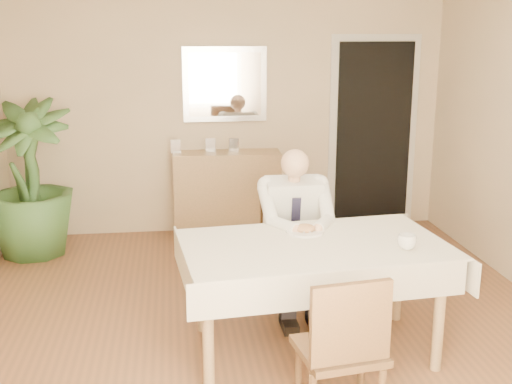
{
  "coord_description": "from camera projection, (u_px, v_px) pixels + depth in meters",
  "views": [
    {
      "loc": [
        -0.6,
        -4.13,
        2.1
      ],
      "look_at": [
        0.0,
        0.35,
        0.95
      ],
      "focal_mm": 45.0,
      "sensor_mm": 36.0,
      "label": 1
    }
  ],
  "objects": [
    {
      "name": "plate",
      "position": [
        305.0,
        231.0,
        4.37
      ],
      "size": [
        0.26,
        0.26,
        0.02
      ],
      "primitive_type": "cylinder",
      "color": "white",
      "rests_on": "dining_table"
    },
    {
      "name": "photo_frame_left",
      "position": [
        176.0,
        146.0,
        6.5
      ],
      "size": [
        0.1,
        0.02,
        0.14
      ],
      "primitive_type": "cube",
      "color": "silver",
      "rests_on": "sideboard"
    },
    {
      "name": "food",
      "position": [
        305.0,
        228.0,
        4.37
      ],
      "size": [
        0.14,
        0.14,
        0.06
      ],
      "primitive_type": "ellipsoid",
      "color": "olive",
      "rests_on": "dining_table"
    },
    {
      "name": "chair_far",
      "position": [
        289.0,
        235.0,
        5.06
      ],
      "size": [
        0.47,
        0.47,
        0.93
      ],
      "rotation": [
        0.0,
        0.0,
        0.07
      ],
      "color": "#462C16",
      "rests_on": "ground"
    },
    {
      "name": "chair_near",
      "position": [
        344.0,
        346.0,
        3.33
      ],
      "size": [
        0.48,
        0.48,
        0.9
      ],
      "rotation": [
        0.0,
        0.0,
        0.14
      ],
      "color": "#462C16",
      "rests_on": "ground"
    },
    {
      "name": "mirror",
      "position": [
        225.0,
        84.0,
        6.55
      ],
      "size": [
        0.86,
        0.04,
        0.76
      ],
      "color": "silver",
      "rests_on": "room"
    },
    {
      "name": "doorway",
      "position": [
        373.0,
        135.0,
        6.88
      ],
      "size": [
        0.96,
        0.07,
        2.1
      ],
      "color": "beige",
      "rests_on": "ground"
    },
    {
      "name": "potted_palm",
      "position": [
        29.0,
        179.0,
        6.0
      ],
      "size": [
        0.96,
        0.96,
        1.47
      ],
      "primitive_type": "imported",
      "rotation": [
        0.0,
        0.0,
        -0.17
      ],
      "color": "#305325",
      "rests_on": "ground"
    },
    {
      "name": "dining_table",
      "position": [
        314.0,
        256.0,
        4.18
      ],
      "size": [
        1.81,
        1.17,
        0.75
      ],
      "rotation": [
        0.0,
        0.0,
        0.09
      ],
      "color": "#A57E51",
      "rests_on": "ground"
    },
    {
      "name": "room",
      "position": [
        263.0,
        154.0,
        4.24
      ],
      "size": [
        5.0,
        5.02,
        2.6
      ],
      "color": "brown",
      "rests_on": "ground"
    },
    {
      "name": "knife",
      "position": [
        313.0,
        231.0,
        4.32
      ],
      "size": [
        0.01,
        0.13,
        0.01
      ],
      "primitive_type": "cylinder",
      "rotation": [
        1.57,
        0.0,
        0.0
      ],
      "color": "silver",
      "rests_on": "dining_table"
    },
    {
      "name": "sideboard",
      "position": [
        227.0,
        193.0,
        6.68
      ],
      "size": [
        1.11,
        0.43,
        0.88
      ],
      "primitive_type": "cube",
      "rotation": [
        0.0,
        0.0,
        -0.05
      ],
      "color": "#A57E51",
      "rests_on": "ground"
    },
    {
      "name": "photo_frame_right",
      "position": [
        234.0,
        145.0,
        6.56
      ],
      "size": [
        0.1,
        0.02,
        0.14
      ],
      "primitive_type": "cube",
      "color": "silver",
      "rests_on": "sideboard"
    },
    {
      "name": "window",
      "position": [
        386.0,
        265.0,
        1.83
      ],
      "size": [
        1.34,
        0.04,
        1.44
      ],
      "color": "beige",
      "rests_on": "room"
    },
    {
      "name": "photo_frame_center",
      "position": [
        210.0,
        145.0,
        6.57
      ],
      "size": [
        0.1,
        0.02,
        0.14
      ],
      "primitive_type": "cube",
      "color": "silver",
      "rests_on": "sideboard"
    },
    {
      "name": "seated_man",
      "position": [
        297.0,
        225.0,
        4.74
      ],
      "size": [
        0.48,
        0.72,
        1.24
      ],
      "color": "silver",
      "rests_on": "ground"
    },
    {
      "name": "coffee_mug",
      "position": [
        407.0,
        242.0,
        4.04
      ],
      "size": [
        0.14,
        0.14,
        0.09
      ],
      "primitive_type": "imported",
      "rotation": [
        0.0,
        0.0,
        0.16
      ],
      "color": "white",
      "rests_on": "dining_table"
    },
    {
      "name": "fork",
      "position": [
        301.0,
        232.0,
        4.31
      ],
      "size": [
        0.01,
        0.13,
        0.01
      ],
      "primitive_type": "cylinder",
      "rotation": [
        1.57,
        0.0,
        0.0
      ],
      "color": "silver",
      "rests_on": "dining_table"
    }
  ]
}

